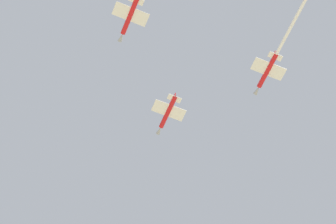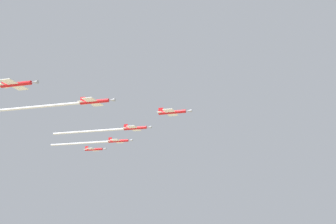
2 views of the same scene
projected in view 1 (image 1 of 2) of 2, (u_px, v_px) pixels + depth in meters
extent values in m
cylinder|color=red|center=(168.00, 112.00, 177.76)|extent=(10.34, 3.20, 1.26)
cone|color=#9EA3AD|center=(159.00, 130.00, 180.47)|extent=(2.47, 1.61, 1.20)
cube|color=white|center=(169.00, 110.00, 177.47)|extent=(5.34, 9.68, 0.21)
cube|color=white|center=(174.00, 99.00, 175.83)|extent=(2.31, 4.12, 0.21)
cube|color=red|center=(174.00, 97.00, 176.78)|extent=(1.83, 0.53, 2.06)
cylinder|color=red|center=(130.00, 16.00, 165.07)|extent=(10.34, 3.20, 1.26)
cone|color=#9EA3AD|center=(121.00, 37.00, 167.78)|extent=(2.47, 1.61, 1.20)
cube|color=white|center=(131.00, 14.00, 164.78)|extent=(5.34, 9.68, 0.21)
cube|color=white|center=(136.00, 0.00, 163.14)|extent=(2.31, 4.12, 0.21)
cylinder|color=red|center=(267.00, 71.00, 171.73)|extent=(10.34, 3.20, 1.26)
cone|color=#9EA3AD|center=(257.00, 90.00, 174.44)|extent=(2.47, 1.61, 1.20)
cube|color=white|center=(268.00, 69.00, 171.44)|extent=(5.34, 9.68, 0.21)
cube|color=white|center=(275.00, 56.00, 169.80)|extent=(2.31, 4.12, 0.21)
cube|color=red|center=(274.00, 55.00, 170.75)|extent=(1.83, 0.53, 2.06)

